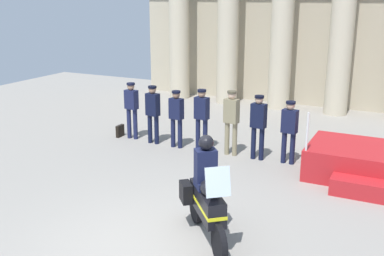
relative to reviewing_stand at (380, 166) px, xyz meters
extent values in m
plane|color=gray|center=(-3.31, -4.90, -0.36)|extent=(28.00, 28.00, 0.00)
cube|color=#B6AB91|center=(-4.16, 7.07, 3.30)|extent=(12.30, 0.30, 7.32)
cylinder|color=beige|center=(-8.40, 6.05, 2.93)|extent=(0.83, 0.83, 6.59)
cylinder|color=beige|center=(-6.28, 6.05, 2.93)|extent=(0.83, 0.83, 6.59)
cylinder|color=beige|center=(-4.16, 6.05, 2.93)|extent=(0.83, 0.83, 6.59)
cylinder|color=beige|center=(-2.03, 6.05, 2.93)|extent=(0.83, 0.83, 6.59)
cube|color=#B21E23|center=(0.00, 0.08, 0.01)|extent=(3.28, 1.87, 0.75)
cube|color=#B21E23|center=(0.00, -1.10, -0.17)|extent=(1.80, 0.50, 0.37)
cylinder|color=silver|center=(-1.56, -0.77, 0.84)|extent=(0.05, 0.05, 0.90)
cylinder|color=#191E42|center=(-7.07, 0.27, 0.10)|extent=(0.13, 0.13, 0.92)
cylinder|color=#191E42|center=(-6.85, 0.27, 0.10)|extent=(0.13, 0.13, 0.92)
cube|color=#191E42|center=(-6.96, 0.27, 0.84)|extent=(0.41, 0.27, 0.56)
sphere|color=tan|center=(-6.96, 0.27, 1.22)|extent=(0.21, 0.21, 0.21)
cylinder|color=black|center=(-6.96, 0.27, 1.30)|extent=(0.24, 0.24, 0.06)
cylinder|color=black|center=(-6.27, 0.15, 0.06)|extent=(0.13, 0.13, 0.83)
cylinder|color=black|center=(-6.05, 0.15, 0.06)|extent=(0.13, 0.13, 0.83)
cube|color=black|center=(-6.16, 0.15, 0.79)|extent=(0.41, 0.27, 0.64)
sphere|color=tan|center=(-6.16, 0.15, 1.22)|extent=(0.21, 0.21, 0.21)
cylinder|color=black|center=(-6.16, 0.15, 1.30)|extent=(0.24, 0.24, 0.06)
cylinder|color=#141938|center=(-5.49, 0.11, 0.06)|extent=(0.13, 0.13, 0.84)
cylinder|color=#141938|center=(-5.27, 0.11, 0.06)|extent=(0.13, 0.13, 0.84)
cube|color=#141938|center=(-5.38, 0.11, 0.76)|extent=(0.41, 0.27, 0.58)
sphere|color=#997056|center=(-5.38, 0.11, 1.16)|extent=(0.21, 0.21, 0.21)
cylinder|color=black|center=(-5.38, 0.11, 1.24)|extent=(0.24, 0.24, 0.06)
cylinder|color=#141938|center=(-4.75, 0.19, 0.09)|extent=(0.13, 0.13, 0.90)
cylinder|color=#141938|center=(-4.53, 0.19, 0.09)|extent=(0.13, 0.13, 0.90)
cube|color=#141938|center=(-4.64, 0.19, 0.84)|extent=(0.41, 0.27, 0.60)
sphere|color=tan|center=(-4.64, 0.19, 1.25)|extent=(0.21, 0.21, 0.21)
cylinder|color=black|center=(-4.64, 0.19, 1.32)|extent=(0.24, 0.24, 0.06)
cylinder|color=#847A5B|center=(-3.88, 0.18, 0.09)|extent=(0.13, 0.13, 0.90)
cylinder|color=#847A5B|center=(-3.66, 0.18, 0.09)|extent=(0.13, 0.13, 0.90)
cube|color=#847A5B|center=(-3.77, 0.18, 0.86)|extent=(0.41, 0.27, 0.64)
sphere|color=beige|center=(-3.77, 0.18, 1.29)|extent=(0.21, 0.21, 0.21)
cylinder|color=#4F4937|center=(-3.77, 0.18, 1.36)|extent=(0.24, 0.24, 0.06)
cylinder|color=black|center=(-3.13, 0.17, 0.07)|extent=(0.13, 0.13, 0.87)
cylinder|color=black|center=(-2.91, 0.17, 0.07)|extent=(0.13, 0.13, 0.87)
cube|color=black|center=(-3.02, 0.17, 0.82)|extent=(0.41, 0.27, 0.63)
sphere|color=tan|center=(-3.02, 0.17, 1.24)|extent=(0.21, 0.21, 0.21)
cylinder|color=black|center=(-3.02, 0.17, 1.32)|extent=(0.24, 0.24, 0.06)
cylinder|color=#141938|center=(-2.33, 0.22, 0.05)|extent=(0.13, 0.13, 0.82)
cylinder|color=#141938|center=(-2.11, 0.22, 0.05)|extent=(0.13, 0.13, 0.82)
cube|color=#141938|center=(-2.22, 0.22, 0.76)|extent=(0.41, 0.27, 0.59)
sphere|color=tan|center=(-2.22, 0.22, 1.16)|extent=(0.21, 0.21, 0.21)
cylinder|color=black|center=(-2.22, 0.22, 1.24)|extent=(0.24, 0.24, 0.06)
cylinder|color=black|center=(-2.00, -4.77, -0.04)|extent=(0.49, 0.55, 0.64)
cylinder|color=black|center=(-2.93, -3.66, -0.04)|extent=(0.52, 0.58, 0.64)
cube|color=black|center=(-2.47, -4.22, 0.36)|extent=(1.04, 1.15, 0.44)
ellipsoid|color=black|center=(-2.37, -4.33, 0.68)|extent=(0.58, 0.60, 0.26)
cube|color=yellow|center=(-2.47, -4.22, 0.34)|extent=(1.06, 1.18, 0.06)
cube|color=silver|center=(-2.08, -4.67, 0.98)|extent=(0.41, 0.38, 0.47)
cube|color=black|center=(-2.59, -3.67, 0.36)|extent=(0.37, 0.39, 0.36)
cube|color=black|center=(-2.99, -4.00, 0.36)|extent=(0.37, 0.39, 0.36)
cube|color=#141938|center=(-2.54, -4.12, 0.65)|extent=(0.52, 0.52, 0.14)
cube|color=#141938|center=(-2.54, -4.12, 1.00)|extent=(0.44, 0.43, 0.56)
sphere|color=black|center=(-2.53, -4.14, 1.41)|extent=(0.26, 0.26, 0.26)
cube|color=black|center=(-7.40, 0.26, -0.18)|extent=(0.10, 0.32, 0.36)
camera|label=1|loc=(0.55, -10.92, 3.80)|focal=43.47mm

